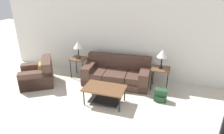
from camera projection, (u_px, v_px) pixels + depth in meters
wall_back at (127, 38)px, 6.32m from camera, size 8.66×0.06×2.60m
couch at (117, 74)px, 6.26m from camera, size 2.07×1.08×0.82m
armchair at (38, 75)px, 6.18m from camera, size 1.30×1.30×0.80m
coffee_table at (105, 92)px, 5.18m from camera, size 1.07×0.64×0.46m
side_table_left at (79, 60)px, 6.54m from camera, size 0.52×0.48×0.65m
side_table_right at (161, 71)px, 5.80m from camera, size 0.52×0.48×0.65m
table_lamp_left at (78, 45)px, 6.33m from camera, size 0.30×0.30×0.57m
table_lamp_right at (162, 54)px, 5.59m from camera, size 0.30×0.30×0.57m
backpack at (161, 95)px, 5.35m from camera, size 0.33×0.27×0.34m
picture_frame at (78, 57)px, 6.42m from camera, size 0.10×0.04×0.13m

